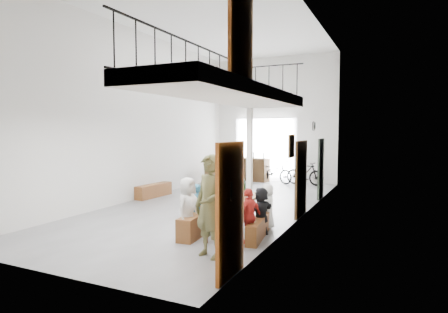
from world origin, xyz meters
The scene contains 24 objects.
floor centered at (0.00, 0.00, 0.00)m, with size 12.00×12.00×0.00m, color slate.
room_walls centered at (0.00, 0.00, 3.55)m, with size 12.00×12.00×12.00m.
gateway_portal centered at (-0.40, 5.94, 1.40)m, with size 2.80×0.08×2.80m, color white.
right_wall_decor centered at (2.70, -1.87, 1.74)m, with size 0.07×8.28×5.07m.
balcony centered at (1.98, -3.13, 2.96)m, with size 1.52×5.62×4.00m.
tasting_table centered at (1.80, -2.66, 0.71)m, with size 1.01×2.04×0.79m.
bench_inner centered at (1.07, -2.74, 0.24)m, with size 0.34×2.10×0.48m, color brown.
bench_wall centered at (2.36, -2.57, 0.21)m, with size 0.24×1.81×0.42m, color brown.
tableware centered at (1.88, -2.78, 0.93)m, with size 0.74×1.40×0.35m.
side_bench centered at (-2.50, 0.37, 0.22)m, with size 0.34×1.58×0.44m, color brown.
oak_barrel centered at (-2.08, 3.84, 0.42)m, with size 0.57×0.57×0.84m.
serving_counter centered at (-1.12, 5.65, 0.52)m, with size 1.95×0.54×1.03m, color #39230F.
counter_bottles centered at (-1.12, 5.65, 1.17)m, with size 1.69×0.32×0.28m.
guest_left_a centered at (1.06, -3.41, 0.65)m, with size 0.63×0.41×1.30m, color silver.
guest_left_b centered at (1.02, -2.88, 0.54)m, with size 0.39×0.26×1.08m, color #225A74.
guest_left_c centered at (1.02, -2.34, 0.57)m, with size 0.56×0.43×1.14m, color silver.
guest_left_d centered at (1.03, -1.70, 0.64)m, with size 0.82×0.47×1.27m, color #225A74.
guest_right_a centered at (2.34, -3.15, 0.56)m, with size 0.65×0.27×1.11m, color red.
guest_right_b centered at (2.37, -2.53, 0.53)m, with size 0.98×0.31×1.05m, color black.
guest_right_c centered at (2.32, -1.95, 0.52)m, with size 0.51×0.33×1.05m, color silver.
host_standing centered at (2.00, -4.22, 0.92)m, with size 0.67×0.44×1.85m, color brown.
potted_plant centered at (2.45, 0.73, 0.19)m, with size 0.34×0.30×0.38m, color #164919.
bicycle_near centered at (0.20, 5.40, 0.49)m, with size 0.65×1.85×0.97m, color black.
bicycle_far centered at (1.53, 5.35, 0.49)m, with size 0.46×1.65×0.99m, color black.
Camera 1 is at (4.99, -10.08, 2.27)m, focal length 30.00 mm.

